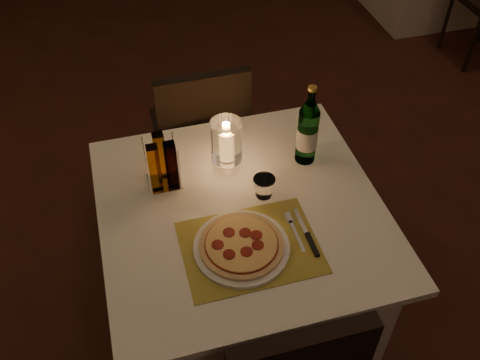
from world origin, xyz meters
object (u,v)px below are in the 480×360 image
object	(u,v)px
pizza	(241,244)
hurricane_candle	(227,143)
water_bottle	(308,132)
tumbler	(264,187)
chair_far	(201,127)
plate	(241,247)
main_table	(241,268)

from	to	relation	value
pizza	hurricane_candle	size ratio (longest dim) A/B	1.25
water_bottle	pizza	bearing A→B (deg)	-134.40
tumbler	pizza	bearing A→B (deg)	-123.43
chair_far	pizza	world-z (taller)	chair_far
pizza	water_bottle	size ratio (longest dim) A/B	0.83
chair_far	hurricane_candle	distance (m)	0.60
chair_far	water_bottle	distance (m)	0.69
water_bottle	chair_far	bearing A→B (deg)	120.05
plate	tumbler	bearing A→B (deg)	56.59
chair_far	plate	world-z (taller)	chair_far
tumbler	main_table	bearing A→B (deg)	-157.12
plate	main_table	bearing A→B (deg)	74.48
pizza	water_bottle	xyz separation A→B (m)	(0.36, 0.36, 0.11)
tumbler	hurricane_candle	world-z (taller)	hurricane_candle
tumbler	hurricane_candle	bearing A→B (deg)	119.15
tumbler	hurricane_candle	size ratio (longest dim) A/B	0.36
chair_far	pizza	bearing A→B (deg)	-93.21
pizza	tumbler	distance (m)	0.26
tumbler	hurricane_candle	xyz separation A→B (m)	(-0.09, 0.17, 0.09)
plate	pizza	xyz separation A→B (m)	(-0.00, 0.00, 0.02)
water_bottle	hurricane_candle	xyz separation A→B (m)	(-0.31, 0.03, -0.00)
plate	hurricane_candle	xyz separation A→B (m)	(0.05, 0.39, 0.12)
main_table	plate	bearing A→B (deg)	-105.52
main_table	tumbler	size ratio (longest dim) A/B	12.51
plate	hurricane_candle	distance (m)	0.41
chair_far	plate	bearing A→B (deg)	-93.20
water_bottle	hurricane_candle	bearing A→B (deg)	175.30
pizza	main_table	bearing A→B (deg)	74.44
main_table	water_bottle	size ratio (longest dim) A/B	2.97
plate	water_bottle	world-z (taller)	water_bottle
main_table	tumbler	xyz separation A→B (m)	(0.10, 0.04, 0.41)
main_table	hurricane_candle	xyz separation A→B (m)	(0.00, 0.21, 0.50)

